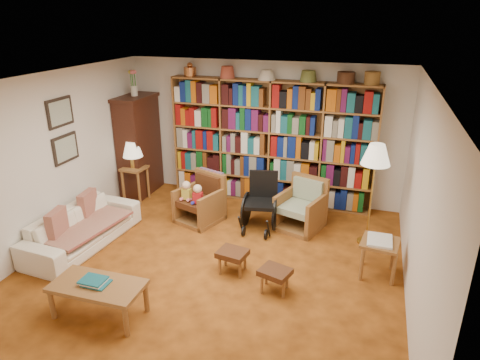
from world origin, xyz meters
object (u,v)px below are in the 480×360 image
at_px(wheelchair, 261,203).
at_px(armchair_sage, 301,208).
at_px(footstool_b, 275,273).
at_px(floor_lamp, 376,159).
at_px(coffee_table, 98,288).
at_px(footstool_a, 232,255).
at_px(armchair_leather, 201,201).
at_px(sofa, 83,228).
at_px(side_table_lamp, 135,176).
at_px(side_table_papers, 380,247).

bearing_deg(wheelchair, armchair_sage, 22.11).
height_order(armchair_sage, footstool_b, armchair_sage).
relative_size(floor_lamp, coffee_table, 1.48).
bearing_deg(floor_lamp, wheelchair, 179.68).
xyz_separation_m(armchair_sage, footstool_a, (-0.63, -1.61, -0.05)).
xyz_separation_m(armchair_leather, floor_lamp, (2.68, 0.01, 1.01)).
relative_size(sofa, side_table_lamp, 2.95).
bearing_deg(side_table_papers, wheelchair, 155.08).
height_order(sofa, footstool_a, sofa).
xyz_separation_m(footstool_a, footstool_b, (0.64, -0.24, -0.01)).
height_order(side_table_lamp, footstool_a, side_table_lamp).
height_order(side_table_papers, coffee_table, side_table_papers).
xyz_separation_m(sofa, side_table_lamp, (-0.10, 1.69, 0.19)).
distance_m(side_table_lamp, armchair_sage, 3.09).
xyz_separation_m(floor_lamp, footstool_b, (-1.04, -1.60, -1.09)).
height_order(sofa, wheelchair, wheelchair).
xyz_separation_m(armchair_leather, wheelchair, (1.03, 0.02, 0.09)).
relative_size(sofa, coffee_table, 1.81).
bearing_deg(wheelchair, side_table_papers, -24.92).
bearing_deg(coffee_table, sofa, 132.19).
distance_m(sofa, footstool_a, 2.36).
bearing_deg(coffee_table, side_table_papers, 31.02).
relative_size(floor_lamp, side_table_papers, 2.94).
xyz_separation_m(sofa, coffee_table, (1.19, -1.31, 0.09)).
xyz_separation_m(sofa, side_table_papers, (4.20, 0.50, 0.14)).
bearing_deg(floor_lamp, side_table_papers, -78.72).
bearing_deg(side_table_lamp, side_table_papers, -15.49).
height_order(wheelchair, footstool_a, wheelchair).
height_order(armchair_sage, coffee_table, armchair_sage).
bearing_deg(side_table_lamp, footstool_a, -34.85).
relative_size(footstool_b, coffee_table, 0.41).
distance_m(sofa, side_table_papers, 4.23).
xyz_separation_m(side_table_lamp, side_table_papers, (4.30, -1.19, -0.05)).
distance_m(side_table_lamp, floor_lamp, 4.24).
relative_size(footstool_a, coffee_table, 0.40).
xyz_separation_m(wheelchair, floor_lamp, (1.65, -0.01, 0.92)).
height_order(armchair_leather, footstool_a, armchair_leather).
bearing_deg(footstool_b, armchair_leather, 136.00).
relative_size(wheelchair, footstool_b, 2.14).
bearing_deg(armchair_sage, armchair_leather, -170.62).
relative_size(side_table_lamp, side_table_papers, 1.21).
distance_m(armchair_leather, wheelchair, 1.03).
distance_m(side_table_lamp, wheelchair, 2.50).
bearing_deg(footstool_b, footstool_a, 159.14).
xyz_separation_m(side_table_lamp, footstool_b, (3.09, -1.95, -0.22)).
relative_size(sofa, armchair_leather, 2.23).
height_order(armchair_sage, side_table_papers, armchair_sage).
xyz_separation_m(wheelchair, footstool_b, (0.61, -1.61, -0.17)).
bearing_deg(footstool_a, armchair_leather, 126.81).
distance_m(sofa, footstool_b, 3.00).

